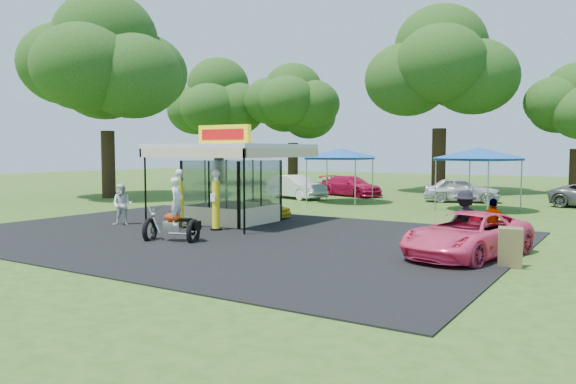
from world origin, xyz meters
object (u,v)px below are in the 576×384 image
object	(u,v)px
gas_pump_left	(180,200)
spectator_west	(122,205)
gas_station_kiosk	(232,182)
motorcycle	(175,216)
a_frame_sign	(510,248)
bg_car_c	(462,190)
tent_west	(340,154)
gas_pump_right	(216,202)
bg_car_b	(351,186)
pink_sedan	(467,235)
tent_east	(479,154)
spectator_east_a	(465,220)
spectator_east_b	(493,225)
kiosk_car	(262,208)
bg_car_a	(296,187)

from	to	relation	value
gas_pump_left	spectator_west	xyz separation A→B (m)	(-2.72, -0.55, -0.27)
gas_station_kiosk	motorcycle	size ratio (longest dim) A/B	2.36
a_frame_sign	bg_car_c	xyz separation A→B (m)	(-6.30, 18.61, 0.21)
a_frame_sign	tent_west	bearing A→B (deg)	117.79
gas_pump_right	motorcycle	world-z (taller)	gas_pump_right
motorcycle	bg_car_b	size ratio (longest dim) A/B	0.48
pink_sedan	tent_east	xyz separation A→B (m)	(-2.92, 13.25, 2.29)
pink_sedan	spectator_east_a	bearing A→B (deg)	122.18
spectator_east_a	bg_car_b	bearing A→B (deg)	-90.69
spectator_east_b	spectator_west	bearing A→B (deg)	9.32
gas_pump_right	spectator_east_b	xyz separation A→B (m)	(10.10, 1.02, -0.32)
gas_pump_left	kiosk_car	world-z (taller)	gas_pump_left
spectator_west	tent_west	size ratio (longest dim) A/B	0.37
tent_east	kiosk_car	bearing A→B (deg)	-131.94
gas_pump_left	kiosk_car	xyz separation A→B (m)	(0.64, 4.74, -0.66)
motorcycle	pink_sedan	distance (m)	9.48
kiosk_car	bg_car_b	xyz separation A→B (m)	(-2.02, 13.58, 0.21)
pink_sedan	spectator_west	xyz separation A→B (m)	(-13.97, -0.59, 0.21)
gas_pump_left	bg_car_a	bearing A→B (deg)	103.50
tent_east	bg_car_c	bearing A→B (deg)	114.61
tent_west	gas_pump_right	bearing A→B (deg)	-84.05
a_frame_sign	spectator_east_a	world-z (taller)	spectator_east_a
pink_sedan	kiosk_car	bearing A→B (deg)	169.66
pink_sedan	spectator_east_a	distance (m)	1.21
motorcycle	tent_west	distance (m)	16.33
spectator_west	spectator_east_b	distance (m)	14.53
gas_pump_left	spectator_east_a	bearing A→B (deg)	6.09
spectator_west	spectator_east_b	bearing A→B (deg)	-19.51
a_frame_sign	tent_east	distance (m)	15.05
pink_sedan	bg_car_a	world-z (taller)	bg_car_a
tent_east	a_frame_sign	bearing A→B (deg)	-73.21
gas_station_kiosk	pink_sedan	distance (m)	10.95
gas_station_kiosk	spectator_west	bearing A→B (deg)	-137.50
kiosk_car	bg_car_a	world-z (taller)	bg_car_a
spectator_east_a	tent_east	size ratio (longest dim) A/B	0.40
spectator_east_a	tent_west	xyz separation A→B (m)	(-10.67, 12.42, 2.00)
kiosk_car	gas_pump_right	bearing A→B (deg)	-167.96
gas_pump_right	a_frame_sign	xyz separation A→B (m)	(11.03, -1.24, -0.59)
tent_west	tent_east	xyz separation A→B (m)	(8.12, -0.29, 0.01)
spectator_east_b	bg_car_b	bearing A→B (deg)	-50.56
bg_car_b	a_frame_sign	bearing A→B (deg)	-125.29
spectator_east_b	tent_east	bearing A→B (deg)	-72.42
bg_car_c	tent_west	xyz separation A→B (m)	(-6.11, -4.10, 2.18)
motorcycle	spectator_east_a	distance (m)	9.49
a_frame_sign	spectator_east_b	distance (m)	2.46
bg_car_c	tent_west	distance (m)	7.68
gas_pump_left	bg_car_c	distance (m)	18.78
bg_car_a	tent_west	xyz separation A→B (m)	(3.69, -0.94, 2.18)
gas_pump_right	bg_car_c	world-z (taller)	gas_pump_right
motorcycle	spectator_east_b	xyz separation A→B (m)	(9.56, 3.84, -0.07)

